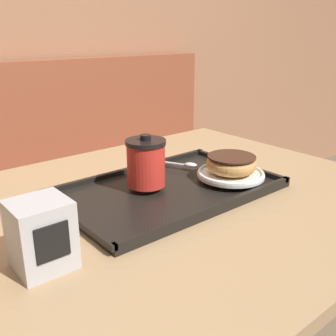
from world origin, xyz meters
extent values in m
cube|color=brown|center=(0.13, 0.84, 0.23)|extent=(1.70, 0.44, 0.45)
cube|color=brown|center=(0.13, 1.02, 0.73)|extent=(1.70, 0.08, 0.55)
cube|color=tan|center=(0.00, 0.00, 0.73)|extent=(1.07, 0.89, 0.03)
cylinder|color=#333338|center=(0.00, 0.00, 0.36)|extent=(0.08, 0.08, 0.72)
cube|color=black|center=(0.00, 0.02, 0.75)|extent=(0.52, 0.32, 0.01)
cube|color=black|center=(0.00, -0.13, 0.76)|extent=(0.52, 0.01, 0.01)
cube|color=black|center=(0.00, 0.18, 0.76)|extent=(0.52, 0.01, 0.01)
cube|color=black|center=(-0.26, 0.02, 0.76)|extent=(0.01, 0.32, 0.01)
cube|color=black|center=(0.25, 0.02, 0.76)|extent=(0.01, 0.32, 0.01)
cylinder|color=red|center=(-0.05, 0.05, 0.82)|extent=(0.09, 0.09, 0.10)
cylinder|color=black|center=(-0.05, 0.05, 0.88)|extent=(0.09, 0.09, 0.01)
cylinder|color=black|center=(-0.05, 0.05, 0.89)|extent=(0.02, 0.02, 0.01)
cylinder|color=white|center=(0.15, -0.04, 0.77)|extent=(0.17, 0.17, 0.01)
torus|color=white|center=(0.15, -0.04, 0.78)|extent=(0.17, 0.17, 0.01)
torus|color=tan|center=(0.15, -0.04, 0.80)|extent=(0.13, 0.13, 0.04)
cylinder|color=#381E14|center=(0.15, -0.04, 0.82)|extent=(0.12, 0.12, 0.00)
ellipsoid|color=silver|center=(0.12, 0.08, 0.78)|extent=(0.04, 0.04, 0.01)
cube|color=silver|center=(0.09, 0.14, 0.77)|extent=(0.05, 0.10, 0.00)
cube|color=#B7B7BC|center=(-0.36, -0.09, 0.81)|extent=(0.09, 0.09, 0.12)
cube|color=black|center=(-0.36, -0.13, 0.81)|extent=(0.06, 0.00, 0.06)
camera|label=1|loc=(-0.56, -0.65, 1.12)|focal=42.00mm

